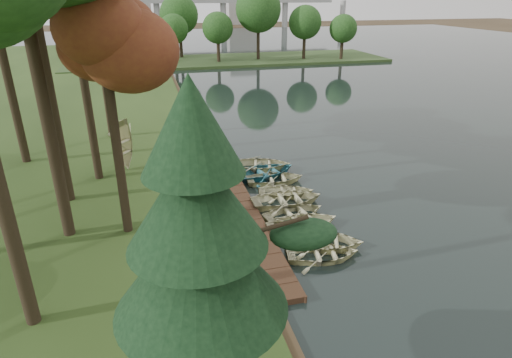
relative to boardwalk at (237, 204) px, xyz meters
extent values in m
plane|color=#3D2F1D|center=(1.60, 0.00, -0.15)|extent=(300.00, 300.00, 0.00)
cube|color=black|center=(31.60, 20.00, -0.12)|extent=(130.00, 200.00, 0.05)
cube|color=#372315|center=(0.00, 0.00, 0.00)|extent=(1.60, 16.00, 0.30)
cube|color=#2D441E|center=(9.60, 50.00, 0.08)|extent=(50.00, 14.00, 0.45)
cylinder|color=black|center=(-13.73, 50.00, 2.70)|extent=(0.50, 0.50, 4.80)
sphere|color=#234C19|center=(-13.73, 50.00, 6.30)|extent=(5.60, 5.60, 5.60)
cylinder|color=black|center=(-7.07, 50.00, 2.70)|extent=(0.50, 0.50, 4.80)
sphere|color=#234C19|center=(-7.07, 50.00, 6.30)|extent=(5.60, 5.60, 5.60)
cylinder|color=black|center=(-0.40, 50.00, 2.70)|extent=(0.50, 0.50, 4.80)
sphere|color=#234C19|center=(-0.40, 50.00, 6.30)|extent=(5.60, 5.60, 5.60)
cylinder|color=black|center=(6.27, 50.00, 2.70)|extent=(0.50, 0.50, 4.80)
sphere|color=#234C19|center=(6.27, 50.00, 6.30)|extent=(5.60, 5.60, 5.60)
cylinder|color=black|center=(12.93, 50.00, 2.70)|extent=(0.50, 0.50, 4.80)
sphere|color=#234C19|center=(12.93, 50.00, 6.30)|extent=(5.60, 5.60, 5.60)
cylinder|color=black|center=(19.60, 50.00, 2.70)|extent=(0.50, 0.50, 4.80)
sphere|color=#234C19|center=(19.60, 50.00, 6.30)|extent=(5.60, 5.60, 5.60)
cylinder|color=black|center=(26.27, 50.00, 2.70)|extent=(0.50, 0.50, 4.80)
sphere|color=#234C19|center=(26.27, 50.00, 6.30)|extent=(5.60, 5.60, 5.60)
cube|color=#A5A5A0|center=(11.60, 120.00, 7.85)|extent=(90.00, 4.00, 1.20)
cylinder|color=#A5A5A0|center=(-18.40, 120.00, 3.85)|extent=(1.80, 1.80, 8.00)
cylinder|color=#A5A5A0|center=(1.60, 120.00, 3.85)|extent=(1.80, 1.80, 8.00)
cylinder|color=#A5A5A0|center=(21.60, 120.00, 3.85)|extent=(1.80, 1.80, 8.00)
cylinder|color=#A5A5A0|center=(41.60, 120.00, 3.85)|extent=(1.80, 1.80, 8.00)
cylinder|color=#A5A5A0|center=(61.60, 120.00, 3.85)|extent=(1.80, 1.80, 8.00)
cube|color=#A5A5A0|center=(-3.40, 145.00, 5.85)|extent=(8.00, 8.00, 12.00)
imported|color=#BCB988|center=(2.38, -5.59, 0.21)|extent=(3.32, 2.61, 0.62)
imported|color=#BCB988|center=(2.77, -4.78, 0.25)|extent=(4.00, 3.44, 0.70)
imported|color=#BCB988|center=(2.46, -3.11, 0.26)|extent=(3.65, 2.76, 0.71)
imported|color=#BCB988|center=(2.42, -1.99, 0.22)|extent=(3.51, 2.80, 0.65)
imported|color=#BCB988|center=(2.51, -0.58, 0.29)|extent=(3.74, 2.67, 0.77)
imported|color=#BCB988|center=(2.80, 0.47, 0.21)|extent=(3.37, 2.70, 0.62)
imported|color=#BCB988|center=(2.71, 2.27, 0.24)|extent=(3.46, 2.58, 0.69)
imported|color=#2A6975|center=(2.45, 3.28, 0.29)|extent=(4.27, 3.50, 0.77)
imported|color=#BCB988|center=(2.37, 4.45, 0.30)|extent=(4.41, 3.62, 0.80)
imported|color=#BCB988|center=(-5.54, 5.85, 0.47)|extent=(3.78, 3.52, 0.64)
cylinder|color=black|center=(-7.89, -1.31, 6.33)|extent=(0.49, 0.49, 12.35)
cylinder|color=black|center=(-5.38, -1.63, 4.07)|extent=(0.40, 0.40, 7.84)
ellipsoid|color=#622B16|center=(-5.38, -1.63, 7.99)|extent=(3.57, 3.57, 3.04)
cylinder|color=black|center=(-8.34, 2.38, 6.11)|extent=(0.48, 0.48, 11.92)
cylinder|color=black|center=(-7.09, 4.97, 5.21)|extent=(0.44, 0.44, 10.12)
cylinder|color=black|center=(-11.76, 8.92, 6.39)|extent=(0.49, 0.49, 12.47)
cylinder|color=black|center=(-6.76, 12.96, 5.09)|extent=(0.44, 0.44, 9.89)
cylinder|color=black|center=(-3.25, -11.72, 2.16)|extent=(0.32, 0.32, 4.02)
cone|color=black|center=(-3.25, -11.72, 4.89)|extent=(3.80, 3.80, 2.60)
cone|color=black|center=(-3.25, -11.72, 6.32)|extent=(2.90, 2.90, 2.25)
cone|color=black|center=(-3.25, -11.72, 7.74)|extent=(2.00, 2.00, 1.90)
cone|color=#3F661E|center=(-1.00, -2.09, 0.58)|extent=(0.60, 0.60, 0.86)
cone|color=#3F661E|center=(-1.00, 2.54, 0.61)|extent=(0.60, 0.60, 0.92)
cone|color=#3F661E|center=(-2.38, 0.87, 0.59)|extent=(0.60, 0.60, 0.88)
cone|color=#3F661E|center=(-1.70, 7.40, 0.60)|extent=(0.60, 0.60, 0.89)
camera|label=1|loc=(-3.99, -19.30, 9.95)|focal=30.00mm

